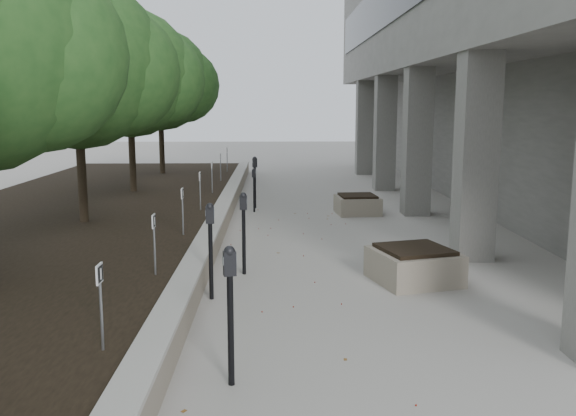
{
  "coord_description": "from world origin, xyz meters",
  "views": [
    {
      "loc": [
        -0.49,
        -5.9,
        3.02
      ],
      "look_at": [
        -0.22,
        6.51,
        0.94
      ],
      "focal_mm": 38.77,
      "sensor_mm": 36.0,
      "label": 1
    }
  ],
  "objects": [
    {
      "name": "parking_sign_6",
      "position": [
        -2.35,
        12.5,
        0.88
      ],
      "size": [
        0.04,
        0.22,
        0.96
      ],
      "primitive_type": null,
      "color": "black",
      "rests_on": "planting_bed"
    },
    {
      "name": "crabapple_tree_4",
      "position": [
        -4.8,
        13.0,
        3.12
      ],
      "size": [
        4.6,
        4.0,
        5.44
      ],
      "primitive_type": null,
      "color": "#234F1E",
      "rests_on": "planting_bed"
    },
    {
      "name": "parking_meter_5",
      "position": [
        -1.07,
        12.15,
        0.76
      ],
      "size": [
        0.18,
        0.15,
        1.52
      ],
      "primitive_type": null,
      "rotation": [
        0.0,
        0.0,
        0.3
      ],
      "color": "black",
      "rests_on": "ground"
    },
    {
      "name": "parking_sign_7",
      "position": [
        -2.35,
        15.5,
        0.88
      ],
      "size": [
        0.04,
        0.22,
        0.96
      ],
      "primitive_type": null,
      "color": "black",
      "rests_on": "planting_bed"
    },
    {
      "name": "crabapple_tree_3",
      "position": [
        -4.8,
        8.0,
        3.12
      ],
      "size": [
        4.6,
        4.0,
        5.44
      ],
      "primitive_type": null,
      "color": "#234F1E",
      "rests_on": "planting_bed"
    },
    {
      "name": "parking_meter_2",
      "position": [
        -1.04,
        4.95,
        0.74
      ],
      "size": [
        0.15,
        0.11,
        1.49
      ],
      "primitive_type": null,
      "rotation": [
        0.0,
        0.0,
        -0.05
      ],
      "color": "black",
      "rests_on": "ground"
    },
    {
      "name": "planter_front",
      "position": [
        1.9,
        4.39,
        0.3
      ],
      "size": [
        1.6,
        1.6,
        0.61
      ],
      "primitive_type": null,
      "rotation": [
        0.0,
        0.0,
        0.27
      ],
      "color": "gray",
      "rests_on": "ground"
    },
    {
      "name": "parking_meter_4",
      "position": [
        -1.07,
        11.47,
        0.62
      ],
      "size": [
        0.14,
        0.11,
        1.25
      ],
      "primitive_type": null,
      "rotation": [
        0.0,
        0.0,
        -0.19
      ],
      "color": "black",
      "rests_on": "ground"
    },
    {
      "name": "planter_back",
      "position": [
        1.82,
        11.13,
        0.27
      ],
      "size": [
        1.25,
        1.25,
        0.54
      ],
      "primitive_type": null,
      "rotation": [
        0.0,
        0.0,
        0.09
      ],
      "color": "gray",
      "rests_on": "ground"
    },
    {
      "name": "retaining_wall",
      "position": [
        -1.82,
        9.0,
        0.25
      ],
      "size": [
        0.39,
        26.0,
        0.5
      ],
      "primitive_type": null,
      "color": "gray",
      "rests_on": "ground"
    },
    {
      "name": "crabapple_tree_5",
      "position": [
        -4.8,
        18.0,
        3.12
      ],
      "size": [
        4.6,
        4.0,
        5.44
      ],
      "primitive_type": null,
      "color": "#234F1E",
      "rests_on": "planting_bed"
    },
    {
      "name": "planting_bed",
      "position": [
        -5.5,
        9.0,
        0.2
      ],
      "size": [
        7.0,
        26.0,
        0.4
      ],
      "primitive_type": "cube",
      "color": "black",
      "rests_on": "ground"
    },
    {
      "name": "parking_sign_8",
      "position": [
        -2.35,
        18.5,
        0.88
      ],
      "size": [
        0.04,
        0.22,
        0.96
      ],
      "primitive_type": null,
      "color": "black",
      "rests_on": "planting_bed"
    },
    {
      "name": "parking_sign_5",
      "position": [
        -2.35,
        9.5,
        0.88
      ],
      "size": [
        0.04,
        0.22,
        0.96
      ],
      "primitive_type": null,
      "color": "black",
      "rests_on": "planting_bed"
    },
    {
      "name": "parking_meter_3",
      "position": [
        -1.49,
        3.5,
        0.76
      ],
      "size": [
        0.16,
        0.12,
        1.53
      ],
      "primitive_type": null,
      "rotation": [
        0.0,
        0.0,
        0.08
      ],
      "color": "black",
      "rests_on": "ground"
    },
    {
      "name": "ground",
      "position": [
        0.0,
        0.0,
        0.0
      ],
      "size": [
        90.0,
        90.0,
        0.0
      ],
      "primitive_type": "plane",
      "color": "#A5A097",
      "rests_on": "ground"
    },
    {
      "name": "parking_sign_3",
      "position": [
        -2.35,
        3.5,
        0.88
      ],
      "size": [
        0.04,
        0.22,
        0.96
      ],
      "primitive_type": null,
      "color": "black",
      "rests_on": "planting_bed"
    },
    {
      "name": "parking_sign_4",
      "position": [
        -2.35,
        6.5,
        0.88
      ],
      "size": [
        0.04,
        0.22,
        0.96
      ],
      "primitive_type": null,
      "color": "black",
      "rests_on": "planting_bed"
    },
    {
      "name": "berry_scatter",
      "position": [
        -0.1,
        5.0,
        0.01
      ],
      "size": [
        3.3,
        14.1,
        0.02
      ],
      "primitive_type": null,
      "color": "maroon",
      "rests_on": "ground"
    },
    {
      "name": "parking_meter_1",
      "position": [
        -0.97,
        0.47,
        0.78
      ],
      "size": [
        0.18,
        0.14,
        1.55
      ],
      "primitive_type": null,
      "rotation": [
        0.0,
        0.0,
        0.24
      ],
      "color": "black",
      "rests_on": "ground"
    },
    {
      "name": "parking_sign_2",
      "position": [
        -2.35,
        0.5,
        0.88
      ],
      "size": [
        0.04,
        0.22,
        0.96
      ],
      "primitive_type": null,
      "color": "black",
      "rests_on": "planting_bed"
    }
  ]
}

